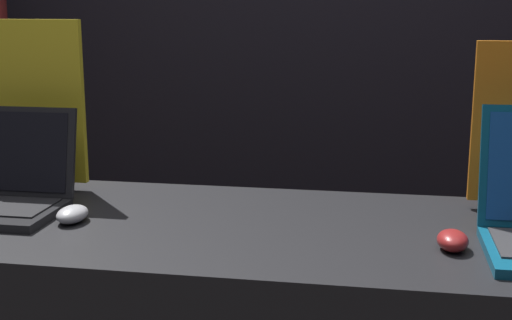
% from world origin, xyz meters
% --- Properties ---
extents(wall_back, '(8.00, 0.05, 2.80)m').
position_xyz_m(wall_back, '(0.00, 1.67, 1.40)').
color(wall_back, black).
rests_on(wall_back, ground_plane).
extents(mouse_front, '(0.07, 0.10, 0.04)m').
position_xyz_m(mouse_front, '(-0.41, 0.27, 0.93)').
color(mouse_front, '#B2B2B7').
rests_on(mouse_front, display_counter).
extents(promo_stand_front, '(0.30, 0.07, 0.45)m').
position_xyz_m(promo_stand_front, '(-0.64, 0.54, 1.13)').
color(promo_stand_front, black).
rests_on(promo_stand_front, display_counter).
extents(mouse_back, '(0.06, 0.09, 0.04)m').
position_xyz_m(mouse_back, '(0.43, 0.23, 0.93)').
color(mouse_back, maroon).
rests_on(mouse_back, display_counter).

